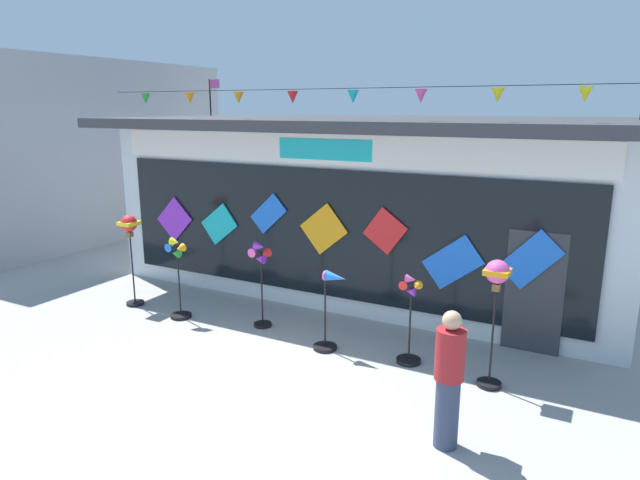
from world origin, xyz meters
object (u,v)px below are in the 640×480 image
at_px(kite_shop_building, 383,197).
at_px(wind_spinner_far_right, 496,289).
at_px(wind_spinner_center_right, 330,308).
at_px(person_near_camera, 449,376).
at_px(wind_spinner_right, 410,319).
at_px(wind_spinner_far_left, 130,237).
at_px(wind_spinner_left, 178,273).
at_px(wind_spinner_center_left, 260,272).

distance_m(kite_shop_building, wind_spinner_far_right, 5.63).
relative_size(kite_shop_building, wind_spinner_center_right, 8.08).
bearing_deg(kite_shop_building, person_near_camera, -61.61).
bearing_deg(wind_spinner_right, wind_spinner_far_left, -179.07).
bearing_deg(wind_spinner_far_left, wind_spinner_left, -5.35).
relative_size(wind_spinner_far_left, person_near_camera, 1.09).
xyz_separation_m(kite_shop_building, wind_spinner_left, (-2.27, -4.47, -0.97)).
bearing_deg(wind_spinner_far_left, wind_spinner_center_left, 4.72).
distance_m(wind_spinner_center_left, wind_spinner_far_right, 4.14).
distance_m(kite_shop_building, wind_spinner_center_left, 4.24).
relative_size(wind_spinner_center_left, person_near_camera, 0.94).
height_order(wind_spinner_far_left, wind_spinner_center_right, wind_spinner_far_left).
height_order(kite_shop_building, wind_spinner_center_right, kite_shop_building).
bearing_deg(wind_spinner_right, wind_spinner_far_right, -7.15).
distance_m(wind_spinner_center_right, wind_spinner_right, 1.29).
relative_size(wind_spinner_far_right, person_near_camera, 1.11).
bearing_deg(person_near_camera, wind_spinner_center_right, 140.45).
xyz_separation_m(wind_spinner_far_left, wind_spinner_center_left, (2.91, 0.24, -0.37)).
relative_size(kite_shop_building, wind_spinner_center_left, 6.87).
height_order(wind_spinner_center_left, person_near_camera, person_near_camera).
bearing_deg(kite_shop_building, wind_spinner_far_right, -51.98).
distance_m(kite_shop_building, person_near_camera, 7.03).
distance_m(wind_spinner_far_left, wind_spinner_left, 1.40).
height_order(wind_spinner_right, wind_spinner_far_right, wind_spinner_far_right).
xyz_separation_m(wind_spinner_center_right, wind_spinner_right, (1.28, 0.16, 0.00)).
xyz_separation_m(wind_spinner_center_left, wind_spinner_center_right, (1.56, -0.31, -0.31)).
bearing_deg(wind_spinner_center_left, wind_spinner_right, -2.97).
height_order(wind_spinner_far_left, wind_spinner_center_left, wind_spinner_far_left).
xyz_separation_m(kite_shop_building, person_near_camera, (3.31, -6.13, -0.96)).
relative_size(wind_spinner_center_left, wind_spinner_far_right, 0.85).
distance_m(wind_spinner_right, wind_spinner_far_right, 1.47).
bearing_deg(wind_spinner_right, wind_spinner_center_right, -172.95).
bearing_deg(wind_spinner_center_left, wind_spinner_far_right, -4.26).
xyz_separation_m(kite_shop_building, wind_spinner_center_right, (0.90, -4.42, -1.12)).
height_order(wind_spinner_left, person_near_camera, person_near_camera).
distance_m(kite_shop_building, wind_spinner_left, 5.11).
xyz_separation_m(wind_spinner_far_left, wind_spinner_right, (5.75, 0.09, -0.68)).
bearing_deg(wind_spinner_center_left, person_near_camera, -26.91).
relative_size(wind_spinner_center_right, wind_spinner_right, 0.94).
xyz_separation_m(wind_spinner_right, wind_spinner_far_right, (1.27, -0.16, 0.72)).
relative_size(kite_shop_building, wind_spinner_far_right, 5.83).
relative_size(wind_spinner_far_left, wind_spinner_center_right, 1.36).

